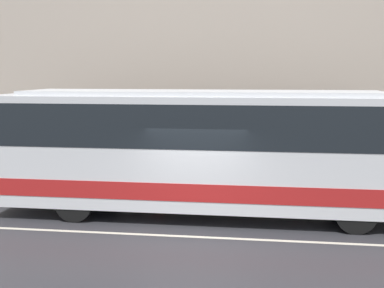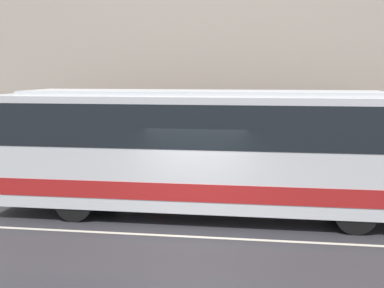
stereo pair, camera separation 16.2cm
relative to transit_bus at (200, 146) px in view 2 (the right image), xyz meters
name	(u,v)px [view 2 (the right image)]	position (x,y,z in m)	size (l,w,h in m)	color
ground_plane	(191,237)	(0.07, -1.98, -1.91)	(60.00, 60.00, 0.00)	#333338
sidewalk	(216,188)	(0.07, 3.20, -1.85)	(60.00, 2.36, 0.13)	gray
building_facade	(222,0)	(0.07, 4.52, 4.40)	(60.00, 0.35, 13.05)	#B7A899
lane_stripe	(191,237)	(0.07, -1.98, -1.90)	(54.00, 0.14, 0.01)	beige
transit_bus	(200,146)	(0.00, 0.00, 0.00)	(11.11, 2.57, 3.39)	silver
pedestrian_waiting	(159,160)	(-1.90, 3.40, -0.98)	(0.36, 0.36, 1.71)	maroon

